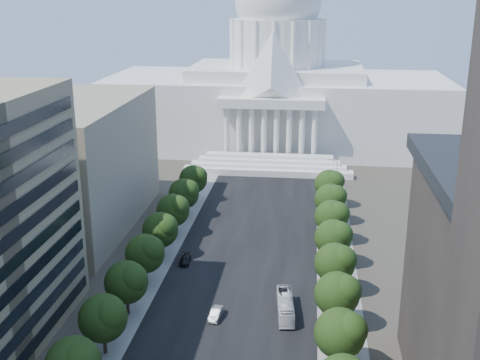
% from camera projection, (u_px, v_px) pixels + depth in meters
% --- Properties ---
extents(road_asphalt, '(30.00, 260.00, 0.01)m').
position_uv_depth(road_asphalt, '(248.00, 249.00, 131.91)').
color(road_asphalt, black).
rests_on(road_asphalt, ground).
extents(sidewalk_left, '(8.00, 260.00, 0.02)m').
position_uv_depth(sidewalk_left, '(164.00, 245.00, 134.06)').
color(sidewalk_left, gray).
rests_on(sidewalk_left, ground).
extents(sidewalk_right, '(8.00, 260.00, 0.02)m').
position_uv_depth(sidewalk_right, '(335.00, 254.00, 129.75)').
color(sidewalk_right, gray).
rests_on(sidewalk_right, ground).
extents(capitol, '(120.00, 56.00, 73.00)m').
position_uv_depth(capitol, '(276.00, 91.00, 215.77)').
color(capitol, white).
rests_on(capitol, ground).
extents(office_block_left_far, '(38.00, 52.00, 30.00)m').
position_uv_depth(office_block_left_far, '(52.00, 164.00, 142.32)').
color(office_block_left_far, gray).
rests_on(office_block_left_far, ground).
extents(tree_l_d, '(7.79, 7.60, 9.97)m').
position_uv_depth(tree_l_d, '(105.00, 317.00, 92.01)').
color(tree_l_d, '#33261C').
rests_on(tree_l_d, ground).
extents(tree_l_e, '(7.79, 7.60, 9.97)m').
position_uv_depth(tree_l_e, '(128.00, 281.00, 103.38)').
color(tree_l_e, '#33261C').
rests_on(tree_l_e, ground).
extents(tree_l_f, '(7.79, 7.60, 9.97)m').
position_uv_depth(tree_l_f, '(146.00, 253.00, 114.74)').
color(tree_l_f, '#33261C').
rests_on(tree_l_f, ground).
extents(tree_l_g, '(7.79, 7.60, 9.97)m').
position_uv_depth(tree_l_g, '(162.00, 229.00, 126.11)').
color(tree_l_g, '#33261C').
rests_on(tree_l_g, ground).
extents(tree_l_h, '(7.79, 7.60, 9.97)m').
position_uv_depth(tree_l_h, '(174.00, 209.00, 137.47)').
color(tree_l_h, '#33261C').
rests_on(tree_l_h, ground).
extents(tree_l_i, '(7.79, 7.60, 9.97)m').
position_uv_depth(tree_l_i, '(185.00, 193.00, 148.84)').
color(tree_l_i, '#33261C').
rests_on(tree_l_i, ground).
extents(tree_l_j, '(7.79, 7.60, 9.97)m').
position_uv_depth(tree_l_j, '(194.00, 178.00, 160.20)').
color(tree_l_j, '#33261C').
rests_on(tree_l_j, ground).
extents(tree_r_d, '(7.79, 7.60, 9.97)m').
position_uv_depth(tree_r_d, '(342.00, 332.00, 87.93)').
color(tree_r_d, '#33261C').
rests_on(tree_r_d, ground).
extents(tree_r_e, '(7.79, 7.60, 9.97)m').
position_uv_depth(tree_r_e, '(339.00, 293.00, 99.29)').
color(tree_r_e, '#33261C').
rests_on(tree_r_e, ground).
extents(tree_r_f, '(7.79, 7.60, 9.97)m').
position_uv_depth(tree_r_f, '(337.00, 262.00, 110.66)').
color(tree_r_f, '#33261C').
rests_on(tree_r_f, ground).
extents(tree_r_g, '(7.79, 7.60, 9.97)m').
position_uv_depth(tree_r_g, '(335.00, 237.00, 122.02)').
color(tree_r_g, '#33261C').
rests_on(tree_r_g, ground).
extents(tree_r_h, '(7.79, 7.60, 9.97)m').
position_uv_depth(tree_r_h, '(333.00, 216.00, 133.39)').
color(tree_r_h, '#33261C').
rests_on(tree_r_h, ground).
extents(tree_r_i, '(7.79, 7.60, 9.97)m').
position_uv_depth(tree_r_i, '(332.00, 198.00, 144.76)').
color(tree_r_i, '#33261C').
rests_on(tree_r_i, ground).
extents(tree_r_j, '(7.79, 7.60, 9.97)m').
position_uv_depth(tree_r_j, '(330.00, 183.00, 156.12)').
color(tree_r_j, '#33261C').
rests_on(tree_r_j, ground).
extents(streetlight_c, '(2.61, 0.44, 9.00)m').
position_uv_depth(streetlight_c, '(348.00, 297.00, 99.49)').
color(streetlight_c, gray).
rests_on(streetlight_c, ground).
extents(streetlight_d, '(2.61, 0.44, 9.00)m').
position_uv_depth(streetlight_d, '(342.00, 238.00, 123.17)').
color(streetlight_d, gray).
rests_on(streetlight_d, ground).
extents(streetlight_e, '(2.61, 0.44, 9.00)m').
position_uv_depth(streetlight_e, '(338.00, 198.00, 146.84)').
color(streetlight_e, gray).
rests_on(streetlight_e, ground).
extents(streetlight_f, '(2.61, 0.44, 9.00)m').
position_uv_depth(streetlight_f, '(335.00, 169.00, 170.52)').
color(streetlight_f, gray).
rests_on(streetlight_f, ground).
extents(car_silver, '(2.22, 5.04, 1.61)m').
position_uv_depth(car_silver, '(216.00, 314.00, 103.99)').
color(car_silver, '#A5A8AD').
rests_on(car_silver, ground).
extents(car_dark_b, '(2.30, 5.08, 1.44)m').
position_uv_depth(car_dark_b, '(185.00, 260.00, 125.11)').
color(car_dark_b, black).
rests_on(car_dark_b, ground).
extents(city_bus, '(3.75, 11.55, 3.16)m').
position_uv_depth(city_bus, '(285.00, 306.00, 104.99)').
color(city_bus, silver).
rests_on(city_bus, ground).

